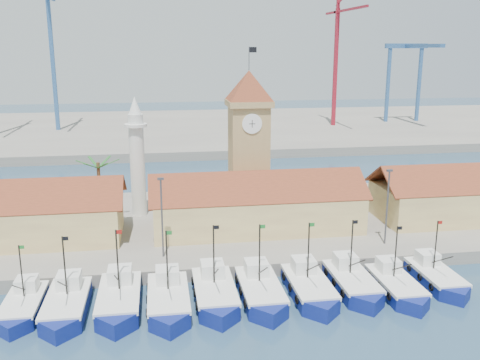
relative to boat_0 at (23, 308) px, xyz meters
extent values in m
plane|color=navy|center=(25.07, -3.37, -0.71)|extent=(400.00, 400.00, 0.00)
cube|color=gray|center=(25.07, 20.63, 0.04)|extent=(140.00, 32.00, 1.50)
cube|color=gray|center=(25.07, 106.63, 0.29)|extent=(240.00, 80.00, 2.00)
cube|color=navy|center=(0.00, 0.37, -0.25)|extent=(3.26, 7.38, 1.68)
cube|color=navy|center=(0.00, -3.32, -0.25)|extent=(3.26, 3.26, 1.68)
cube|color=silver|center=(0.00, 0.37, 0.59)|extent=(3.33, 7.59, 0.33)
cube|color=silver|center=(0.00, 2.22, 1.34)|extent=(1.96, 2.05, 1.31)
cylinder|color=black|center=(0.00, 0.84, 3.20)|extent=(0.13, 0.13, 5.22)
cube|color=#197226|center=(0.23, 0.84, 5.63)|extent=(0.47, 0.02, 0.33)
cube|color=navy|center=(3.99, -0.22, -0.19)|extent=(3.67, 8.31, 1.89)
cube|color=navy|center=(3.99, -4.37, -0.19)|extent=(3.67, 3.67, 1.89)
cube|color=silver|center=(3.99, -0.22, 0.76)|extent=(3.75, 8.54, 0.37)
cube|color=silver|center=(3.99, 1.86, 1.60)|extent=(2.20, 2.31, 1.47)
cylinder|color=black|center=(3.99, 0.31, 3.69)|extent=(0.15, 0.15, 5.88)
cube|color=black|center=(4.25, 0.31, 6.42)|extent=(0.52, 0.02, 0.37)
cube|color=navy|center=(8.76, 0.01, -0.17)|extent=(3.82, 8.64, 1.96)
cube|color=navy|center=(8.76, -4.31, -0.17)|extent=(3.82, 3.82, 1.96)
cube|color=silver|center=(8.76, 0.01, 0.81)|extent=(3.90, 8.88, 0.38)
cube|color=silver|center=(8.76, 2.18, 1.69)|extent=(2.29, 2.40, 1.53)
cylinder|color=black|center=(8.76, 0.56, 3.87)|extent=(0.15, 0.15, 6.11)
cube|color=#A5140F|center=(9.04, 0.56, 6.71)|extent=(0.55, 0.02, 0.38)
cube|color=navy|center=(13.38, -0.68, -0.17)|extent=(3.77, 8.54, 1.94)
cube|color=navy|center=(13.38, -4.95, -0.17)|extent=(3.77, 3.77, 1.94)
cube|color=silver|center=(13.38, -0.68, 0.80)|extent=(3.85, 8.78, 0.38)
cube|color=silver|center=(13.38, 1.46, 1.66)|extent=(2.26, 2.37, 1.51)
cylinder|color=black|center=(13.38, -0.14, 3.82)|extent=(0.15, 0.15, 6.04)
cube|color=#197226|center=(13.65, -0.14, 6.62)|extent=(0.54, 0.02, 0.38)
cube|color=navy|center=(17.89, 0.04, -0.17)|extent=(3.80, 8.61, 1.96)
cube|color=navy|center=(17.89, -4.26, -0.17)|extent=(3.80, 3.80, 1.96)
cube|color=silver|center=(17.89, 0.04, 0.81)|extent=(3.88, 8.84, 0.38)
cube|color=silver|center=(17.89, 2.19, 1.68)|extent=(2.28, 2.39, 1.52)
cylinder|color=black|center=(17.89, 0.58, 3.85)|extent=(0.15, 0.15, 6.09)
cube|color=black|center=(18.16, 0.58, 6.68)|extent=(0.54, 0.02, 0.38)
cube|color=navy|center=(22.35, -0.23, -0.18)|extent=(3.77, 8.53, 1.94)
cube|color=navy|center=(22.35, -4.49, -0.18)|extent=(3.77, 3.77, 1.94)
cube|color=silver|center=(22.35, -0.23, 0.79)|extent=(3.84, 8.76, 0.38)
cube|color=silver|center=(22.35, 1.90, 1.65)|extent=(2.26, 2.37, 1.51)
cylinder|color=black|center=(22.35, 0.31, 3.81)|extent=(0.15, 0.15, 6.03)
cube|color=#197226|center=(22.62, 0.31, 6.61)|extent=(0.54, 0.02, 0.38)
cube|color=navy|center=(27.30, -0.16, -0.18)|extent=(3.72, 8.42, 1.91)
cube|color=navy|center=(27.30, -4.37, -0.18)|extent=(3.72, 3.72, 1.91)
cube|color=silver|center=(27.30, -0.16, 0.78)|extent=(3.80, 8.66, 0.37)
cube|color=silver|center=(27.30, 1.95, 1.63)|extent=(2.23, 2.34, 1.49)
cylinder|color=black|center=(27.30, 0.37, 3.75)|extent=(0.15, 0.15, 5.96)
cube|color=#197226|center=(27.56, 0.37, 6.52)|extent=(0.53, 0.02, 0.37)
cube|color=navy|center=(31.97, 0.38, -0.19)|extent=(3.65, 8.26, 1.88)
cube|color=navy|center=(31.97, -3.75, -0.19)|extent=(3.65, 3.65, 1.88)
cube|color=silver|center=(31.97, 0.38, 0.75)|extent=(3.72, 8.49, 0.37)
cube|color=silver|center=(31.97, 2.45, 1.58)|extent=(2.19, 2.30, 1.46)
cylinder|color=black|center=(31.97, 0.90, 3.67)|extent=(0.15, 0.15, 5.84)
cube|color=black|center=(32.23, 0.90, 6.38)|extent=(0.52, 0.02, 0.37)
cube|color=navy|center=(36.11, -0.93, -0.22)|extent=(3.45, 7.80, 1.77)
cube|color=navy|center=(36.11, -4.83, -0.22)|extent=(3.45, 3.45, 1.77)
cube|color=silver|center=(36.11, -0.93, 0.67)|extent=(3.52, 8.02, 0.34)
cube|color=silver|center=(36.11, 1.02, 1.45)|extent=(2.07, 2.17, 1.38)
cylinder|color=black|center=(36.11, -0.44, 3.42)|extent=(0.14, 0.14, 5.51)
cube|color=black|center=(36.36, -0.44, 5.98)|extent=(0.49, 0.02, 0.34)
cube|color=navy|center=(41.13, 0.37, -0.23)|extent=(3.39, 7.67, 1.74)
cube|color=navy|center=(41.13, -3.46, -0.23)|extent=(3.39, 3.39, 1.74)
cube|color=silver|center=(41.13, 0.37, 0.64)|extent=(3.46, 7.89, 0.34)
cube|color=silver|center=(41.13, 2.29, 1.42)|extent=(2.03, 2.13, 1.36)
cylinder|color=black|center=(41.13, 0.86, 3.36)|extent=(0.14, 0.14, 5.43)
cube|color=#A5140F|center=(41.37, 0.86, 5.87)|extent=(0.48, 0.02, 0.34)
cube|color=#E8D17F|center=(25.07, 16.63, 3.04)|extent=(26.00, 10.00, 4.50)
cube|color=brown|center=(25.07, 14.13, 6.79)|extent=(27.04, 5.13, 3.21)
cube|color=brown|center=(25.07, 19.13, 6.79)|extent=(27.04, 5.13, 3.21)
cube|color=brown|center=(57.07, 19.13, 6.79)|extent=(31.20, 5.13, 3.21)
cube|color=tan|center=(25.07, 22.63, 8.29)|extent=(5.00, 5.00, 15.00)
cube|color=tan|center=(25.07, 22.63, 16.19)|extent=(5.80, 5.80, 0.80)
pyramid|color=brown|center=(25.07, 22.63, 18.49)|extent=(5.80, 5.80, 4.00)
cylinder|color=white|center=(25.07, 20.08, 13.79)|extent=(2.60, 0.15, 2.60)
cube|color=black|center=(25.07, 20.00, 13.79)|extent=(0.08, 0.02, 1.00)
cube|color=black|center=(25.07, 20.00, 13.79)|extent=(0.80, 0.02, 0.08)
cylinder|color=#3F3F44|center=(25.07, 22.63, 21.99)|extent=(0.10, 0.10, 3.00)
cube|color=black|center=(25.57, 22.63, 23.09)|extent=(1.00, 0.03, 0.70)
cylinder|color=silver|center=(10.07, 24.63, 7.79)|extent=(2.00, 2.00, 14.00)
cylinder|color=silver|center=(10.07, 24.63, 13.29)|extent=(3.00, 3.00, 0.40)
cone|color=silver|center=(10.07, 24.63, 15.89)|extent=(1.80, 1.80, 2.40)
cylinder|color=brown|center=(5.07, 22.63, 4.79)|extent=(0.44, 0.44, 8.00)
cube|color=#226324|center=(6.47, 22.63, 8.59)|extent=(2.80, 0.35, 1.18)
cube|color=#226324|center=(5.77, 23.84, 8.59)|extent=(1.71, 2.60, 1.18)
cube|color=#226324|center=(4.37, 23.84, 8.59)|extent=(1.71, 2.60, 1.18)
cube|color=#226324|center=(3.67, 22.63, 8.59)|extent=(2.80, 0.35, 1.18)
cube|color=#226324|center=(4.37, 21.42, 8.59)|extent=(1.71, 2.60, 1.18)
cube|color=#226324|center=(5.77, 21.42, 8.59)|extent=(1.71, 2.60, 1.18)
cylinder|color=#3F3F44|center=(13.07, 8.63, 5.29)|extent=(0.20, 0.20, 9.00)
cube|color=#3F3F44|center=(13.07, 8.63, 9.69)|extent=(0.70, 0.25, 0.25)
cylinder|color=#3F3F44|center=(39.07, 8.63, 5.29)|extent=(0.20, 0.20, 9.00)
cube|color=#3F3F44|center=(39.07, 8.63, 9.69)|extent=(0.70, 0.25, 0.25)
cube|color=#305C94|center=(-14.16, 104.63, 19.20)|extent=(1.00, 1.00, 35.83)
cube|color=maroon|center=(63.68, 101.63, 17.65)|extent=(1.00, 1.00, 32.72)
cube|color=maroon|center=(63.68, 91.98, 33.00)|extent=(0.60, 24.13, 0.60)
cube|color=maroon|center=(63.68, 106.63, 33.00)|extent=(0.60, 10.00, 0.60)
cube|color=#305C94|center=(82.07, 106.63, 12.29)|extent=(0.90, 0.90, 22.00)
cube|color=#305C94|center=(92.07, 106.63, 12.29)|extent=(0.90, 0.90, 22.00)
cube|color=#305C94|center=(87.07, 106.63, 23.79)|extent=(13.00, 1.40, 1.40)
cube|color=#305C94|center=(87.07, 96.63, 23.79)|extent=(1.40, 22.00, 1.00)
camera|label=1|loc=(12.97, -47.64, 23.41)|focal=40.00mm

